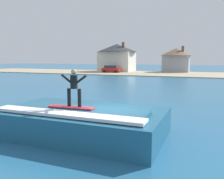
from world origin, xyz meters
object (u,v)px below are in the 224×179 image
object	(u,v)px
surfboard	(71,107)
surfer	(74,86)
car_near_shore	(111,69)
house_small_cottage	(176,58)
wave_crest	(81,121)
house_with_chimney	(117,56)

from	to	relation	value
surfboard	surfer	bearing A→B (deg)	20.66
car_near_shore	house_small_cottage	size ratio (longest dim) A/B	0.57
wave_crest	house_with_chimney	bearing A→B (deg)	109.06
house_small_cottage	wave_crest	bearing A→B (deg)	-87.60
wave_crest	surfboard	world-z (taller)	surfboard
surfboard	surfer	world-z (taller)	surfer
wave_crest	house_with_chimney	size ratio (longest dim) A/B	0.70
surfboard	house_with_chimney	bearing A→B (deg)	108.66
surfer	house_small_cottage	xyz separation A→B (m)	(-2.13, 53.60, 1.28)
house_with_chimney	wave_crest	bearing A→B (deg)	-70.94
house_with_chimney	surfer	bearing A→B (deg)	-71.18
car_near_shore	house_small_cottage	world-z (taller)	house_small_cottage
surfer	surfboard	bearing A→B (deg)	-159.34
surfboard	house_small_cottage	world-z (taller)	house_small_cottage
wave_crest	surfer	distance (m)	1.73
surfboard	house_small_cottage	size ratio (longest dim) A/B	0.27
surfboard	car_near_shore	world-z (taller)	car_near_shore
wave_crest	car_near_shore	world-z (taller)	car_near_shore
wave_crest	car_near_shore	xyz separation A→B (m)	(-16.78, 44.73, 0.33)
house_with_chimney	house_small_cottage	bearing A→B (deg)	11.11
house_small_cottage	house_with_chimney	bearing A→B (deg)	-168.89
surfer	car_near_shore	xyz separation A→B (m)	(-16.67, 45.10, -1.36)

